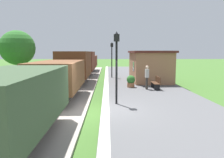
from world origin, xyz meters
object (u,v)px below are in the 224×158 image
(freight_train, at_px, (76,67))
(tree_trackside_far, at_px, (17,48))
(station_hut, at_px, (149,66))
(bench_near_hut, at_px, (156,83))
(potted_planter, at_px, (131,81))
(person_waiting, at_px, (147,76))
(lamp_post_far, at_px, (112,53))
(lamp_post_near, at_px, (117,54))

(freight_train, xyz_separation_m, tree_trackside_far, (-4.48, -1.65, 1.73))
(station_hut, relative_size, bench_near_hut, 3.87)
(bench_near_hut, height_order, potted_planter, potted_planter)
(person_waiting, distance_m, tree_trackside_far, 10.77)
(lamp_post_far, bearing_deg, freight_train, -138.28)
(person_waiting, bearing_deg, potted_planter, -40.95)
(station_hut, height_order, tree_trackside_far, tree_trackside_far)
(bench_near_hut, height_order, lamp_post_far, lamp_post_far)
(person_waiting, distance_m, potted_planter, 1.48)
(person_waiting, bearing_deg, freight_train, -36.27)
(station_hut, xyz_separation_m, lamp_post_near, (-3.43, -8.99, 1.15))
(person_waiting, distance_m, lamp_post_near, 5.24)
(station_hut, bearing_deg, freight_train, -178.10)
(bench_near_hut, bearing_deg, freight_train, 146.57)
(freight_train, xyz_separation_m, potted_planter, (4.69, -3.43, -0.80))
(bench_near_hut, relative_size, lamp_post_near, 0.41)
(freight_train, height_order, potted_planter, freight_train)
(lamp_post_far, xyz_separation_m, tree_trackside_far, (-7.84, -4.65, 0.45))
(person_waiting, relative_size, tree_trackside_far, 0.36)
(potted_planter, height_order, lamp_post_near, lamp_post_near)
(lamp_post_far, bearing_deg, lamp_post_near, -90.00)
(freight_train, xyz_separation_m, station_hut, (6.80, 0.23, 0.13))
(tree_trackside_far, bearing_deg, lamp_post_far, 30.67)
(tree_trackside_far, bearing_deg, person_waiting, -14.93)
(lamp_post_near, relative_size, lamp_post_far, 1.00)
(bench_near_hut, bearing_deg, person_waiting, -170.77)
(freight_train, height_order, person_waiting, freight_train)
(station_hut, height_order, lamp_post_far, lamp_post_far)
(freight_train, bearing_deg, station_hut, 1.90)
(bench_near_hut, height_order, tree_trackside_far, tree_trackside_far)
(lamp_post_near, xyz_separation_m, tree_trackside_far, (-7.84, 7.11, 0.45))
(potted_planter, distance_m, lamp_post_near, 5.87)
(person_waiting, distance_m, lamp_post_far, 7.91)
(potted_planter, bearing_deg, lamp_post_far, 101.61)
(person_waiting, height_order, potted_planter, person_waiting)
(person_waiting, xyz_separation_m, lamp_post_near, (-2.37, -4.39, 1.62))
(station_hut, relative_size, person_waiting, 3.39)
(freight_train, relative_size, station_hut, 5.62)
(potted_planter, relative_size, lamp_post_far, 0.25)
(person_waiting, height_order, lamp_post_near, lamp_post_near)
(bench_near_hut, height_order, lamp_post_near, lamp_post_near)
(bench_near_hut, distance_m, person_waiting, 0.86)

